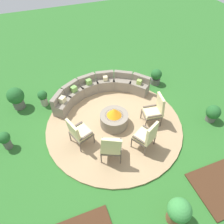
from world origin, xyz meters
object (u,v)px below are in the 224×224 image
potted_plant_0 (5,139)px  potted_plant_1 (43,97)px  curved_stone_bench (99,89)px  lounge_chair_front_left (78,132)px  lounge_chair_back_right (155,110)px  potted_plant_2 (179,212)px  lounge_chair_front_right (111,147)px  potted_plant_5 (156,76)px  potted_plant_3 (16,97)px  fire_pit (114,118)px  lounge_chair_back_left (147,136)px  potted_plant_4 (213,113)px

potted_plant_0 → potted_plant_1: 2.06m
curved_stone_bench → potted_plant_1: bearing=172.0°
lounge_chair_front_left → curved_stone_bench: bearing=126.8°
potted_plant_1 → lounge_chair_back_right: bearing=-34.1°
potted_plant_2 → lounge_chair_front_right: bearing=111.9°
potted_plant_2 → potted_plant_5: bearing=66.1°
potted_plant_2 → potted_plant_3: (-3.25, 5.42, 0.01)m
curved_stone_bench → fire_pit: bearing=-90.1°
lounge_chair_front_right → lounge_chair_back_left: size_ratio=1.04×
fire_pit → potted_plant_4: bearing=-16.7°
potted_plant_3 → potted_plant_4: size_ratio=1.35×
lounge_chair_front_left → potted_plant_2: size_ratio=1.27×
curved_stone_bench → lounge_chair_back_left: bearing=-79.0°
curved_stone_bench → lounge_chair_front_right: bearing=-101.4°
curved_stone_bench → lounge_chair_front_left: bearing=-123.1°
lounge_chair_back_left → potted_plant_0: size_ratio=1.67×
potted_plant_3 → potted_plant_4: potted_plant_3 is taller
potted_plant_2 → potted_plant_1: bearing=114.2°
potted_plant_1 → potted_plant_5: size_ratio=0.94×
lounge_chair_front_left → lounge_chair_back_right: 2.58m
curved_stone_bench → potted_plant_3: 3.01m
lounge_chair_back_right → potted_plant_3: lounge_chair_back_right is taller
lounge_chair_back_left → potted_plant_0: bearing=129.0°
potted_plant_1 → potted_plant_3: bearing=167.9°
potted_plant_3 → lounge_chair_front_right: bearing=-54.0°
lounge_chair_back_left → lounge_chair_front_left: bearing=125.7°
potted_plant_3 → potted_plant_5: 5.44m
curved_stone_bench → lounge_chair_back_right: (1.29, -1.98, 0.27)m
fire_pit → potted_plant_5: (2.45, 1.56, 0.02)m
curved_stone_bench → potted_plant_2: (0.28, -4.93, 0.11)m
fire_pit → lounge_chair_front_right: (-0.57, -1.22, 0.29)m
lounge_chair_back_right → potted_plant_3: bearing=68.4°
lounge_chair_front_left → lounge_chair_back_right: (2.58, -0.00, 0.02)m
lounge_chair_front_right → potted_plant_0: (-2.84, 1.55, -0.25)m
potted_plant_2 → fire_pit: bearing=94.9°
lounge_chair_front_left → lounge_chair_back_right: bearing=69.7°
lounge_chair_front_left → potted_plant_1: size_ratio=1.67×
curved_stone_bench → potted_plant_3: potted_plant_3 is taller
lounge_chair_back_right → potted_plant_4: bearing=-98.6°
lounge_chair_back_left → lounge_chair_back_right: size_ratio=0.94×
curved_stone_bench → potted_plant_3: bearing=170.8°
potted_plant_0 → potted_plant_3: bearing=75.7°
potted_plant_2 → potted_plant_4: 3.78m
fire_pit → potted_plant_0: 3.43m
fire_pit → potted_plant_1: size_ratio=1.48×
fire_pit → lounge_chair_back_right: 1.38m
curved_stone_bench → potted_plant_1: 2.09m
fire_pit → potted_plant_3: size_ratio=1.11×
lounge_chair_front_left → potted_plant_5: size_ratio=1.57×
lounge_chair_back_left → potted_plant_1: (-2.62, 3.11, -0.25)m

